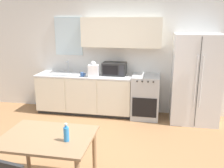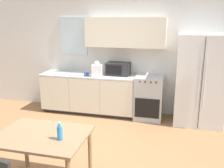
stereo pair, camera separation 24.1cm
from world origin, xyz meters
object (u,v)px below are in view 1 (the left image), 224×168
at_px(dining_table, 48,144).
at_px(drink_bottle, 66,134).
at_px(oven_range, 145,97).
at_px(refrigerator, 196,79).
at_px(coffee_mug, 82,74).
at_px(microwave, 114,69).

height_order(dining_table, drink_bottle, drink_bottle).
height_order(oven_range, refrigerator, refrigerator).
xyz_separation_m(oven_range, coffee_mug, (-1.35, -0.16, 0.47)).
distance_m(oven_range, drink_bottle, 2.83).
height_order(microwave, drink_bottle, microwave).
xyz_separation_m(refrigerator, dining_table, (-2.03, -2.59, -0.28)).
bearing_deg(microwave, drink_bottle, -91.21).
xyz_separation_m(oven_range, drink_bottle, (-0.76, -2.70, 0.36)).
relative_size(microwave, dining_table, 0.46).
height_order(refrigerator, drink_bottle, refrigerator).
xyz_separation_m(microwave, coffee_mug, (-0.65, -0.27, -0.09)).
relative_size(refrigerator, coffee_mug, 16.17).
bearing_deg(oven_range, refrigerator, -2.02).
bearing_deg(drink_bottle, oven_range, 74.23).
bearing_deg(oven_range, microwave, 170.87).
bearing_deg(coffee_mug, microwave, 22.96).
relative_size(refrigerator, dining_table, 1.65).
xyz_separation_m(oven_range, refrigerator, (1.00, -0.04, 0.44)).
bearing_deg(oven_range, dining_table, -111.50).
bearing_deg(microwave, dining_table, -96.94).
distance_m(oven_range, dining_table, 2.83).
bearing_deg(refrigerator, coffee_mug, -176.94).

